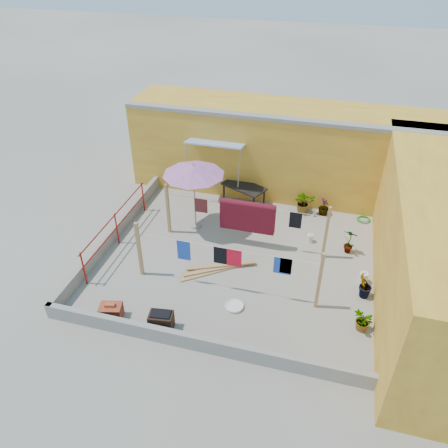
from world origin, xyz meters
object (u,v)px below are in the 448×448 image
at_px(white_basin, 234,306).
at_px(green_hose, 364,219).
at_px(patio_umbrella, 193,170).
at_px(brick_stack, 111,312).
at_px(brazier, 161,321).
at_px(water_jug_b, 310,238).
at_px(water_jug_a, 363,278).
at_px(plant_back_a, 304,202).
at_px(outdoor_table, 244,187).

distance_m(white_basin, green_hose, 6.15).
xyz_separation_m(patio_umbrella, brick_stack, (-0.78, -4.52, -1.91)).
bearing_deg(brazier, patio_umbrella, 97.62).
bearing_deg(green_hose, water_jug_b, -133.90).
relative_size(brick_stack, brazier, 1.00).
xyz_separation_m(water_jug_a, green_hose, (-0.00, 3.28, -0.14)).
height_order(brazier, green_hose, brazier).
relative_size(brick_stack, plant_back_a, 0.80).
height_order(patio_umbrella, green_hose, patio_umbrella).
distance_m(brazier, water_jug_b, 5.66).
height_order(outdoor_table, water_jug_b, outdoor_table).
xyz_separation_m(water_jug_a, water_jug_b, (-1.67, 1.55, -0.03)).
bearing_deg(green_hose, brazier, -127.21).
height_order(brazier, plant_back_a, plant_back_a).
height_order(outdoor_table, brazier, outdoor_table).
relative_size(white_basin, green_hose, 1.06).
bearing_deg(outdoor_table, brick_stack, -107.30).
distance_m(brazier, plant_back_a, 6.98).
relative_size(outdoor_table, plant_back_a, 2.16).
distance_m(patio_umbrella, brick_stack, 4.97).
xyz_separation_m(patio_umbrella, water_jug_b, (3.80, 0.15, -1.98)).
relative_size(white_basin, plant_back_a, 0.63).
distance_m(brick_stack, water_jug_b, 6.54).
height_order(patio_umbrella, water_jug_b, patio_umbrella).
distance_m(patio_umbrella, brazier, 4.93).
bearing_deg(outdoor_table, brazier, -95.41).
xyz_separation_m(outdoor_table, green_hose, (4.25, -0.00, -0.62)).
distance_m(brazier, water_jug_a, 5.78).
relative_size(outdoor_table, water_jug_b, 5.50).
height_order(outdoor_table, brick_stack, outdoor_table).
relative_size(brick_stack, green_hose, 1.35).
bearing_deg(water_jug_a, outdoor_table, 142.40).
bearing_deg(plant_back_a, outdoor_table, 180.00).
distance_m(outdoor_table, brick_stack, 6.72).
xyz_separation_m(outdoor_table, water_jug_b, (2.59, -1.73, -0.52)).
bearing_deg(patio_umbrella, brick_stack, -99.81).
height_order(brick_stack, brazier, brazier).
relative_size(patio_umbrella, outdoor_table, 1.36).
relative_size(water_jug_a, green_hose, 0.80).
height_order(outdoor_table, white_basin, outdoor_table).
bearing_deg(green_hose, plant_back_a, 180.00).
bearing_deg(brick_stack, white_basin, 21.87).
height_order(brazier, white_basin, brazier).
height_order(brazier, water_jug_b, brazier).
distance_m(outdoor_table, water_jug_a, 5.39).
height_order(brick_stack, water_jug_a, brick_stack).
bearing_deg(brick_stack, patio_umbrella, 80.19).
xyz_separation_m(patio_umbrella, outdoor_table, (1.21, 1.88, -1.46)).
distance_m(outdoor_table, plant_back_a, 2.18).
height_order(brick_stack, white_basin, brick_stack).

